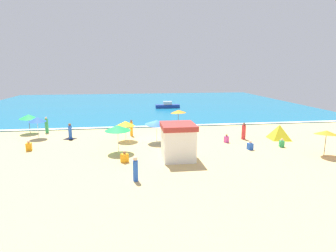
# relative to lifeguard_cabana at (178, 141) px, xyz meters

# --- Properties ---
(ground_plane) EXTENTS (60.00, 60.00, 0.00)m
(ground_plane) POSITION_rel_lifeguard_cabana_xyz_m (-1.27, 5.93, -1.42)
(ground_plane) COLOR #D8B775
(ocean_water) EXTENTS (60.00, 44.00, 0.10)m
(ocean_water) POSITION_rel_lifeguard_cabana_xyz_m (-1.27, 33.93, -1.37)
(ocean_water) COLOR #146B93
(ocean_water) RESTS_ON ground_plane
(wave_breaker_foam) EXTENTS (57.00, 0.70, 0.01)m
(wave_breaker_foam) POSITION_rel_lifeguard_cabana_xyz_m (-1.27, 12.23, -1.32)
(wave_breaker_foam) COLOR white
(wave_breaker_foam) RESTS_ON ocean_water
(lifeguard_cabana) EXTENTS (2.56, 2.73, 2.79)m
(lifeguard_cabana) POSITION_rel_lifeguard_cabana_xyz_m (0.00, 0.00, 0.00)
(lifeguard_cabana) COLOR white
(lifeguard_cabana) RESTS_ON ground_plane
(beach_umbrella_0) EXTENTS (2.54, 2.55, 2.17)m
(beach_umbrella_0) POSITION_rel_lifeguard_cabana_xyz_m (11.85, -0.78, 0.48)
(beach_umbrella_0) COLOR #4C3823
(beach_umbrella_0) RESTS_ON ground_plane
(beach_umbrella_1) EXTENTS (3.15, 3.15, 2.19)m
(beach_umbrella_1) POSITION_rel_lifeguard_cabana_xyz_m (-1.14, 5.22, 0.49)
(beach_umbrella_1) COLOR silver
(beach_umbrella_1) RESTS_ON ground_plane
(beach_umbrella_2) EXTENTS (2.33, 2.32, 2.08)m
(beach_umbrella_2) POSITION_rel_lifeguard_cabana_xyz_m (-14.38, 10.87, 0.39)
(beach_umbrella_2) COLOR #4C3823
(beach_umbrella_2) RESTS_ON ground_plane
(beach_umbrella_3) EXTENTS (2.32, 2.32, 2.32)m
(beach_umbrella_3) POSITION_rel_lifeguard_cabana_xyz_m (-4.64, 2.49, 0.65)
(beach_umbrella_3) COLOR silver
(beach_umbrella_3) RESTS_ON ground_plane
(beach_umbrella_4) EXTENTS (2.39, 2.39, 2.18)m
(beach_umbrella_4) POSITION_rel_lifeguard_cabana_xyz_m (-12.77, 8.41, 0.50)
(beach_umbrella_4) COLOR silver
(beach_umbrella_4) RESTS_ON ground_plane
(beach_umbrella_5) EXTENTS (2.35, 2.37, 1.99)m
(beach_umbrella_5) POSITION_rel_lifeguard_cabana_xyz_m (-4.06, 6.19, 0.27)
(beach_umbrella_5) COLOR silver
(beach_umbrella_5) RESTS_ON ground_plane
(beach_umbrella_6) EXTENTS (2.53, 2.53, 2.29)m
(beach_umbrella_6) POSITION_rel_lifeguard_cabana_xyz_m (1.91, 10.70, 0.63)
(beach_umbrella_6) COLOR #4C3823
(beach_umbrella_6) RESTS_ON ground_plane
(beach_tent) EXTENTS (2.47, 2.53, 1.46)m
(beach_tent) POSITION_rel_lifeguard_cabana_xyz_m (10.96, 4.62, -0.69)
(beach_tent) COLOR yellow
(beach_tent) RESTS_ON ground_plane
(beachgoer_0) EXTENTS (0.49, 0.49, 0.80)m
(beachgoer_0) POSITION_rel_lifeguard_cabana_xyz_m (5.41, 4.20, -1.08)
(beachgoer_0) COLOR #D84CA5
(beachgoer_0) RESTS_ON ground_plane
(beachgoer_2) EXTENTS (0.49, 0.49, 1.59)m
(beachgoer_2) POSITION_rel_lifeguard_cabana_xyz_m (-9.53, 7.62, -0.68)
(beachgoer_2) COLOR blue
(beachgoer_2) RESTS_ON ground_plane
(beachgoer_3) EXTENTS (0.65, 0.65, 0.86)m
(beachgoer_3) POSITION_rel_lifeguard_cabana_xyz_m (-4.09, -0.19, -1.06)
(beachgoer_3) COLOR orange
(beachgoer_3) RESTS_ON ground_plane
(beachgoer_4) EXTENTS (0.50, 0.50, 1.65)m
(beachgoer_4) POSITION_rel_lifeguard_cabana_xyz_m (7.49, 5.14, -0.66)
(beachgoer_4) COLOR red
(beachgoer_4) RESTS_ON ground_plane
(beachgoer_5) EXTENTS (0.39, 0.39, 1.74)m
(beachgoer_5) POSITION_rel_lifeguard_cabana_xyz_m (-12.61, 10.83, -0.61)
(beachgoer_5) COLOR green
(beachgoer_5) RESTS_ON ground_plane
(beachgoer_6) EXTENTS (0.45, 0.45, 0.89)m
(beachgoer_6) POSITION_rel_lifeguard_cabana_xyz_m (-12.22, 3.92, -1.05)
(beachgoer_6) COLOR orange
(beachgoer_6) RESTS_ON ground_plane
(beachgoer_7) EXTENTS (0.38, 0.38, 1.70)m
(beachgoer_7) POSITION_rel_lifeguard_cabana_xyz_m (-3.48, 8.07, -0.60)
(beachgoer_7) COLOR orange
(beachgoer_7) RESTS_ON ground_plane
(beachgoer_8) EXTENTS (0.49, 0.49, 0.81)m
(beachgoer_8) POSITION_rel_lifeguard_cabana_xyz_m (6.62, 1.62, -1.08)
(beachgoer_8) COLOR blue
(beachgoer_8) RESTS_ON ground_plane
(beachgoer_9) EXTENTS (0.37, 0.37, 1.59)m
(beachgoer_9) POSITION_rel_lifeguard_cabana_xyz_m (-3.36, -3.90, -0.65)
(beachgoer_9) COLOR blue
(beachgoer_9) RESTS_ON ground_plane
(beachgoer_10) EXTENTS (0.45, 0.45, 0.78)m
(beachgoer_10) POSITION_rel_lifeguard_cabana_xyz_m (9.76, 2.01, -1.09)
(beachgoer_10) COLOR green
(beachgoer_10) RESTS_ON ground_plane
(beach_towel_0) EXTENTS (1.38, 1.30, 0.01)m
(beach_towel_0) POSITION_rel_lifeguard_cabana_xyz_m (-9.58, 7.60, -1.42)
(beach_towel_0) COLOR black
(beach_towel_0) RESTS_ON ground_plane
(small_boat_0) EXTENTS (4.14, 1.16, 1.15)m
(small_boat_0) POSITION_rel_lifeguard_cabana_xyz_m (2.96, 27.33, -0.93)
(small_boat_0) COLOR navy
(small_boat_0) RESTS_ON ocean_water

